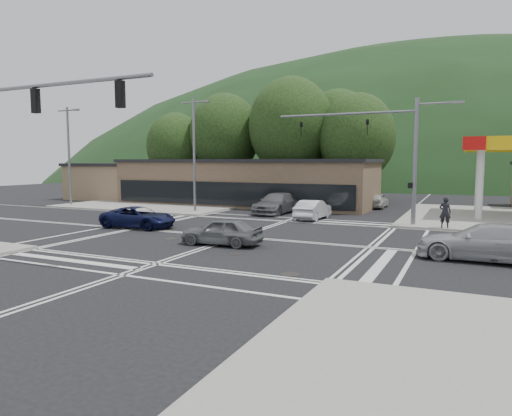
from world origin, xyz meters
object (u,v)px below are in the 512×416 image
at_px(car_silver_east, 485,242).
at_px(pedestrian, 445,212).
at_px(car_blue_west, 138,217).
at_px(car_queue_a, 313,210).
at_px(car_grey_center, 222,231).
at_px(car_northbound, 277,203).
at_px(car_queue_b, 377,200).

bearing_deg(car_silver_east, pedestrian, -165.30).
relative_size(car_blue_west, car_queue_a, 1.12).
relative_size(car_grey_center, car_silver_east, 0.75).
xyz_separation_m(car_silver_east, pedestrian, (-1.91, 8.43, 0.29)).
bearing_deg(car_northbound, car_queue_b, 53.45).
xyz_separation_m(car_silver_east, car_northbound, (-14.38, 12.31, 0.03)).
bearing_deg(car_northbound, car_silver_east, -37.11).
bearing_deg(car_silver_east, car_queue_b, -156.29).
distance_m(car_blue_west, car_queue_a, 12.04).
bearing_deg(car_silver_east, car_grey_center, -80.84).
height_order(car_grey_center, car_northbound, car_northbound).
bearing_deg(car_blue_west, car_northbound, -27.29).
relative_size(car_blue_west, car_northbound, 0.85).
distance_m(car_blue_west, car_silver_east, 19.22).
distance_m(car_northbound, pedestrian, 13.07).
height_order(car_queue_b, pedestrian, pedestrian).
xyz_separation_m(car_queue_a, car_queue_b, (2.67, 10.02, -0.02)).
relative_size(car_queue_a, car_northbound, 0.76).
distance_m(car_silver_east, car_northbound, 18.93).
xyz_separation_m(car_grey_center, car_silver_east, (11.63, 1.48, 0.09)).
height_order(car_queue_a, car_northbound, car_northbound).
bearing_deg(car_queue_a, car_northbound, -31.12).
bearing_deg(car_queue_b, pedestrian, 118.90).
height_order(car_grey_center, car_queue_b, car_grey_center).
bearing_deg(car_northbound, car_grey_center, -75.27).
height_order(car_northbound, pedestrian, pedestrian).
bearing_deg(car_queue_a, car_queue_b, -103.60).
height_order(car_blue_west, car_queue_a, car_queue_a).
distance_m(car_blue_west, pedestrian, 18.63).
distance_m(car_blue_west, car_grey_center, 8.08).
bearing_deg(car_queue_b, car_silver_east, 112.93).
relative_size(car_queue_b, pedestrian, 2.14).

